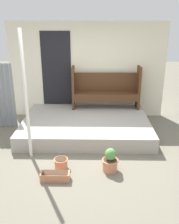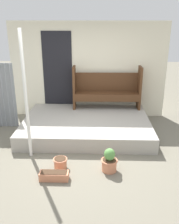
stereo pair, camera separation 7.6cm
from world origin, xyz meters
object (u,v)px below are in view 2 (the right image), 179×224
(flower_pot_left, at_px, (60,162))
(planter_box_rect, at_px, (54,176))
(flower_pot_middle, at_px, (109,161))
(bench, at_px, (107,88))
(support_post, at_px, (26,98))

(flower_pot_left, xyz_separation_m, planter_box_rect, (-0.06, -0.37, -0.04))
(flower_pot_middle, height_order, planter_box_rect, flower_pot_middle)
(bench, bearing_deg, flower_pot_middle, -91.12)
(support_post, height_order, planter_box_rect, support_post)
(flower_pot_left, bearing_deg, planter_box_rect, -98.42)
(support_post, distance_m, planter_box_rect, 1.55)
(bench, height_order, planter_box_rect, bench)
(support_post, height_order, bench, support_post)
(support_post, relative_size, flower_pot_left, 9.11)
(bench, height_order, flower_pot_left, bench)
(support_post, xyz_separation_m, flower_pot_left, (0.67, -0.43, -1.14))
(flower_pot_left, distance_m, planter_box_rect, 0.38)
(bench, relative_size, planter_box_rect, 3.56)
(support_post, xyz_separation_m, flower_pot_middle, (1.58, -0.49, -1.05))
(support_post, bearing_deg, flower_pot_left, -32.48)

